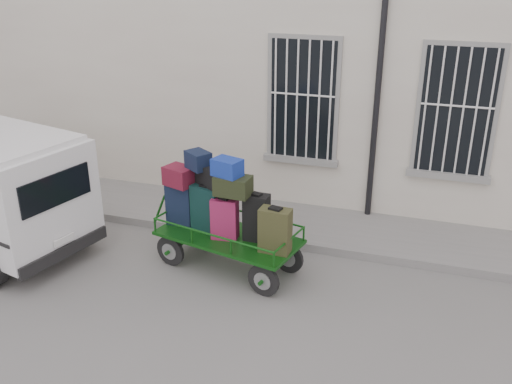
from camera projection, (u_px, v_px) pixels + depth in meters
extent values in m
plane|color=slate|center=(278.00, 292.00, 8.68)|extent=(80.00, 80.00, 0.00)
cube|color=beige|center=(349.00, 41.00, 12.33)|extent=(24.00, 5.00, 6.00)
cylinder|color=black|center=(379.00, 75.00, 9.88)|extent=(0.11, 0.11, 5.60)
cube|color=black|center=(303.00, 100.00, 10.53)|extent=(1.20, 0.08, 2.20)
cube|color=gray|center=(301.00, 159.00, 10.96)|extent=(1.45, 0.22, 0.12)
cube|color=black|center=(456.00, 112.00, 9.77)|extent=(1.20, 0.08, 2.20)
cube|color=gray|center=(448.00, 175.00, 10.20)|extent=(1.45, 0.22, 0.12)
cube|color=gray|center=(310.00, 226.00, 10.58)|extent=(24.00, 1.70, 0.15)
cylinder|color=black|center=(170.00, 251.00, 9.34)|extent=(0.52, 0.18, 0.52)
cylinder|color=gray|center=(170.00, 251.00, 9.34)|extent=(0.30, 0.16, 0.29)
cylinder|color=black|center=(199.00, 232.00, 9.96)|extent=(0.52, 0.18, 0.52)
cylinder|color=gray|center=(199.00, 232.00, 9.96)|extent=(0.30, 0.16, 0.29)
cylinder|color=black|center=(263.00, 280.00, 8.50)|extent=(0.52, 0.18, 0.52)
cylinder|color=gray|center=(263.00, 280.00, 8.50)|extent=(0.30, 0.16, 0.29)
cylinder|color=black|center=(288.00, 258.00, 9.12)|extent=(0.52, 0.18, 0.52)
cylinder|color=gray|center=(288.00, 258.00, 9.12)|extent=(0.30, 0.16, 0.29)
cube|color=#124F12|center=(228.00, 237.00, 9.11)|extent=(2.46, 1.53, 0.05)
cylinder|color=#124F12|center=(160.00, 209.00, 9.71)|extent=(0.30, 0.11, 0.58)
cube|color=#101D32|center=(181.00, 204.00, 9.38)|extent=(0.45, 0.28, 0.71)
cube|color=black|center=(179.00, 183.00, 9.24)|extent=(0.20, 0.17, 0.03)
cube|color=black|center=(208.00, 209.00, 9.12)|extent=(0.57, 0.42, 0.77)
cube|color=black|center=(207.00, 186.00, 8.96)|extent=(0.23, 0.18, 0.03)
cube|color=#9C1C57|center=(225.00, 218.00, 8.91)|extent=(0.43, 0.29, 0.67)
cube|color=black|center=(224.00, 198.00, 8.77)|extent=(0.19, 0.16, 0.03)
cube|color=black|center=(256.00, 218.00, 8.84)|extent=(0.39, 0.26, 0.76)
cube|color=black|center=(256.00, 194.00, 8.68)|extent=(0.18, 0.16, 0.03)
cube|color=#313219|center=(275.00, 231.00, 8.49)|extent=(0.48, 0.28, 0.70)
cube|color=black|center=(275.00, 208.00, 8.35)|extent=(0.21, 0.17, 0.03)
cube|color=#55111E|center=(179.00, 176.00, 9.15)|extent=(0.55, 0.48, 0.31)
cube|color=black|center=(213.00, 176.00, 8.95)|extent=(0.63, 0.56, 0.32)
cube|color=black|center=(233.00, 186.00, 8.64)|extent=(0.56, 0.38, 0.30)
cube|color=#101D32|center=(198.00, 160.00, 8.97)|extent=(0.48, 0.46, 0.28)
cube|color=#151B93|center=(227.00, 167.00, 8.56)|extent=(0.50, 0.41, 0.26)
cube|color=black|center=(56.00, 190.00, 8.62)|extent=(0.36, 1.26, 0.51)
cube|color=black|center=(65.00, 251.00, 9.04)|extent=(0.51, 1.68, 0.20)
cube|color=white|center=(64.00, 240.00, 8.94)|extent=(0.12, 0.38, 0.11)
cylinder|color=black|center=(77.00, 226.00, 10.07)|extent=(0.66, 0.35, 0.63)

